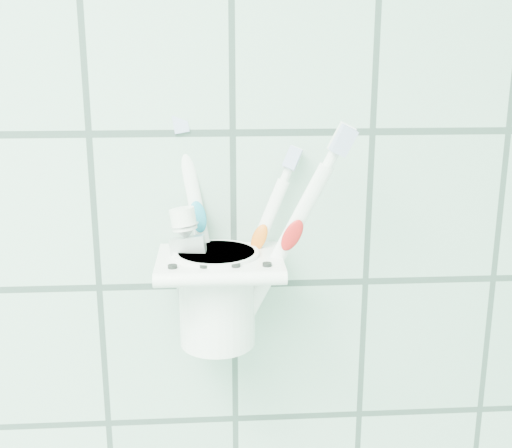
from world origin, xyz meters
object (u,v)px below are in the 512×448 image
Objects in this scene: toothbrush_blue at (220,235)px; toothbrush_orange at (236,221)px; toothbrush_pink at (217,220)px; toothpaste_tube at (201,264)px; holder_bracket at (220,264)px; cup at (217,294)px.

toothbrush_blue is 0.02m from toothbrush_orange.
toothbrush_orange reaches higher than toothbrush_blue.
toothbrush_pink is 0.99× the size of toothbrush_orange.
toothbrush_pink is at bearing 57.83° from toothpaste_tube.
toothpaste_tube is at bearing 178.13° from holder_bracket.
toothbrush_blue is 1.46× the size of toothpaste_tube.
toothbrush_orange is at bearing -54.61° from toothbrush_pink.
toothbrush_pink reaches higher than cup.
toothpaste_tube is at bearing -130.96° from toothbrush_blue.
holder_bracket is 0.02m from toothpaste_tube.
cup is 0.07m from toothbrush_orange.
toothbrush_orange is (0.02, -0.00, 0.07)m from cup.
cup is (-0.00, 0.00, -0.03)m from holder_bracket.
holder_bracket is 0.03m from cup.
toothbrush_blue is 0.86× the size of toothbrush_orange.
toothpaste_tube is (-0.03, 0.00, -0.04)m from toothbrush_orange.
cup is 0.49× the size of toothbrush_blue.
toothbrush_pink reaches higher than toothpaste_tube.
toothbrush_orange is at bearing -1.23° from holder_bracket.
toothpaste_tube is (-0.01, -0.00, 0.03)m from cup.
toothpaste_tube is at bearing -168.06° from cup.
toothbrush_pink is 0.03m from toothbrush_orange.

